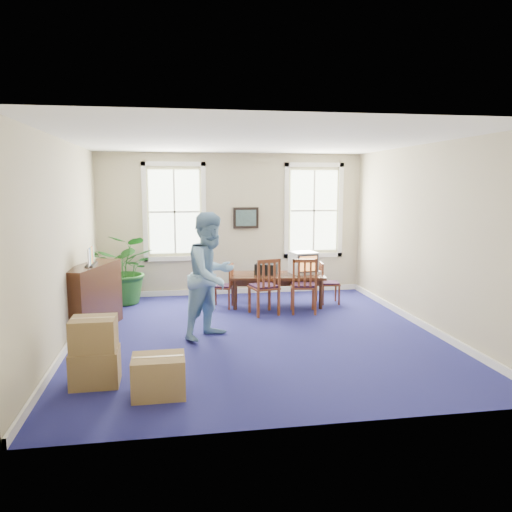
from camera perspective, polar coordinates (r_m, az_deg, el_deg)
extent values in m
plane|color=navy|center=(8.51, 0.00, -8.95)|extent=(6.50, 6.50, 0.00)
plane|color=white|center=(8.16, 0.00, 13.06)|extent=(6.50, 6.50, 0.00)
plane|color=#BBAF8D|center=(11.38, -2.69, 3.62)|extent=(6.50, 0.00, 6.50)
plane|color=#BBAF8D|center=(5.03, 6.09, -2.29)|extent=(6.50, 0.00, 6.50)
plane|color=#BBAF8D|center=(8.24, -21.06, 1.31)|extent=(0.00, 6.50, 6.50)
plane|color=#BBAF8D|center=(9.16, 18.86, 2.06)|extent=(0.00, 6.50, 6.50)
cube|color=white|center=(11.58, -2.62, -4.01)|extent=(6.00, 0.04, 0.12)
cube|color=white|center=(8.54, -20.32, -8.99)|extent=(0.04, 6.50, 0.12)
cube|color=white|center=(9.43, 18.26, -7.28)|extent=(0.04, 6.50, 0.12)
cube|color=white|center=(10.55, 6.85, -1.81)|extent=(0.20, 0.24, 0.05)
cube|color=black|center=(10.33, 1.17, -1.50)|extent=(0.51, 0.44, 0.22)
imported|color=#79A6CC|center=(8.17, -5.13, -2.24)|extent=(1.27, 1.26, 2.07)
cube|color=#3D1F11|center=(9.05, -18.28, -4.42)|extent=(0.88, 1.58, 1.19)
imported|color=#1F591D|center=(10.84, -14.59, -1.45)|extent=(1.62, 1.50, 1.48)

